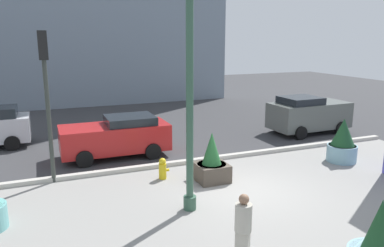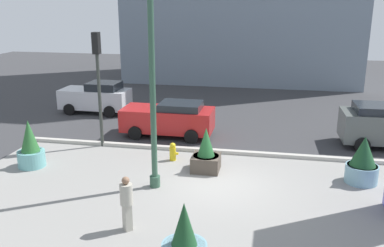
{
  "view_description": "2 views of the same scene",
  "coord_description": "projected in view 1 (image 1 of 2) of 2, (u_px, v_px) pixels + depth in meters",
  "views": [
    {
      "loc": [
        -5.89,
        -9.94,
        4.77
      ],
      "look_at": [
        -1.33,
        1.2,
        2.04
      ],
      "focal_mm": 35.85,
      "sensor_mm": 36.0,
      "label": 1
    },
    {
      "loc": [
        1.7,
        -13.78,
        6.3
      ],
      "look_at": [
        -1.11,
        0.79,
        1.94
      ],
      "focal_mm": 39.99,
      "sensor_mm": 36.0,
      "label": 2
    }
  ],
  "objects": [
    {
      "name": "potted_plant_curbside",
      "position": [
        212.0,
        162.0,
        12.85
      ],
      "size": [
        1.04,
        1.04,
        1.69
      ],
      "color": "#4C4238",
      "rests_on": "ground_plane"
    },
    {
      "name": "plaza_pavement",
      "position": [
        282.0,
        217.0,
        10.4
      ],
      "size": [
        18.0,
        10.0,
        0.02
      ],
      "primitive_type": "cube",
      "color": "gray",
      "rests_on": "ground_plane"
    },
    {
      "name": "potted_plant_mid_plaza",
      "position": [
        343.0,
        143.0,
        14.85
      ],
      "size": [
        1.13,
        1.13,
        1.72
      ],
      "color": "#7AA8B7",
      "rests_on": "ground_plane"
    },
    {
      "name": "ground_plane",
      "position": [
        196.0,
        155.0,
        15.81
      ],
      "size": [
        60.0,
        60.0,
        0.0
      ],
      "primitive_type": "plane",
      "color": "#38383A"
    },
    {
      "name": "curb_strip",
      "position": [
        205.0,
        159.0,
        15.0
      ],
      "size": [
        18.0,
        0.24,
        0.16
      ],
      "primitive_type": "cube",
      "color": "#B7B2A8",
      "rests_on": "ground_plane"
    },
    {
      "name": "pedestrian_crossing",
      "position": [
        243.0,
        227.0,
        8.01
      ],
      "size": [
        0.51,
        0.51,
        1.62
      ],
      "color": "#B2AD9E",
      "rests_on": "ground_plane"
    },
    {
      "name": "traffic_light_far_side",
      "position": [
        46.0,
        84.0,
        12.17
      ],
      "size": [
        0.28,
        0.42,
        4.97
      ],
      "color": "#333833",
      "rests_on": "ground_plane"
    },
    {
      "name": "car_curb_east",
      "position": [
        308.0,
        114.0,
        19.34
      ],
      "size": [
        4.08,
        2.17,
        1.87
      ],
      "color": "#565B56",
      "rests_on": "ground_plane"
    },
    {
      "name": "lamp_post",
      "position": [
        190.0,
        88.0,
        10.08
      ],
      "size": [
        0.44,
        0.44,
        7.06
      ],
      "color": "#335642",
      "rests_on": "ground_plane"
    },
    {
      "name": "fire_hydrant",
      "position": [
        163.0,
        169.0,
        13.09
      ],
      "size": [
        0.36,
        0.26,
        0.75
      ],
      "color": "gold",
      "rests_on": "ground_plane"
    },
    {
      "name": "car_curb_west",
      "position": [
        117.0,
        136.0,
        15.49
      ],
      "size": [
        4.29,
        2.05,
        1.64
      ],
      "color": "red",
      "rests_on": "ground_plane"
    }
  ]
}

